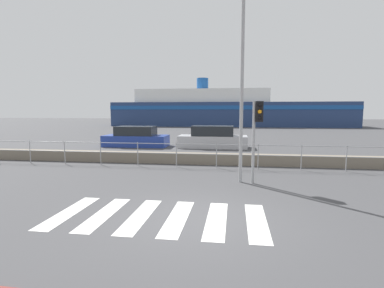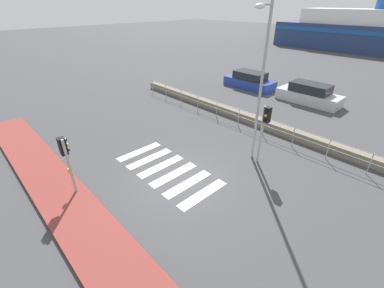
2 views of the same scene
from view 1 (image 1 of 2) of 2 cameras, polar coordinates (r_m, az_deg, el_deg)
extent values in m
plane|color=#424244|center=(7.09, 1.55, -14.05)|extent=(160.00, 160.00, 0.00)
cube|color=silver|center=(8.09, -22.30, -11.88)|extent=(0.45, 2.40, 0.01)
cube|color=silver|center=(7.69, -16.36, -12.62)|extent=(0.45, 2.40, 0.01)
cube|color=silver|center=(7.38, -9.80, -13.28)|extent=(0.45, 2.40, 0.01)
cube|color=silver|center=(7.16, -2.73, -13.80)|extent=(0.45, 2.40, 0.01)
cube|color=silver|center=(7.06, 4.69, -14.13)|extent=(0.45, 2.40, 0.01)
cube|color=silver|center=(7.07, 12.22, -14.23)|extent=(0.45, 2.40, 0.01)
cube|color=slate|center=(13.84, 4.89, -2.86)|extent=(23.45, 0.55, 0.49)
cylinder|color=#9EA0A3|center=(12.87, 4.70, -0.10)|extent=(21.11, 0.03, 0.03)
cylinder|color=#9EA0A3|center=(12.93, 4.68, -1.99)|extent=(21.11, 0.03, 0.03)
cylinder|color=#9EA0A3|center=(16.06, -28.47, -1.29)|extent=(0.04, 0.04, 1.07)
cylinder|color=#9EA0A3|center=(15.08, -23.09, -1.48)|extent=(0.04, 0.04, 1.07)
cylinder|color=#9EA0A3|center=(14.25, -17.02, -1.68)|extent=(0.04, 0.04, 1.07)
cylinder|color=#9EA0A3|center=(13.60, -10.29, -1.88)|extent=(0.04, 0.04, 1.07)
cylinder|color=#9EA0A3|center=(13.16, -2.99, -2.06)|extent=(0.04, 0.04, 1.07)
cylinder|color=#9EA0A3|center=(12.94, 4.68, -2.22)|extent=(0.04, 0.04, 1.07)
cylinder|color=#9EA0A3|center=(12.95, 12.48, -2.34)|extent=(0.04, 0.04, 1.07)
cylinder|color=#9EA0A3|center=(13.21, 20.11, -2.42)|extent=(0.04, 0.04, 1.07)
cylinder|color=#9EA0A3|center=(13.68, 27.34, -2.45)|extent=(0.04, 0.04, 1.07)
cylinder|color=#9EA0A3|center=(10.24, 11.61, 0.19)|extent=(0.10, 0.10, 2.78)
cube|color=black|center=(10.19, 12.71, 6.04)|extent=(0.24, 0.24, 0.68)
sphere|color=black|center=(10.05, 12.80, 7.24)|extent=(0.13, 0.13, 0.13)
sphere|color=orange|center=(10.05, 12.77, 6.04)|extent=(0.13, 0.13, 0.13)
sphere|color=black|center=(10.06, 12.74, 4.84)|extent=(0.13, 0.13, 0.13)
cylinder|color=#9EA0A3|center=(10.35, 9.49, 11.19)|extent=(0.12, 0.12, 6.71)
cube|color=navy|center=(47.73, 7.23, 5.65)|extent=(36.35, 7.43, 3.67)
cube|color=white|center=(48.04, 2.00, 9.09)|extent=(20.35, 5.94, 2.02)
cube|color=#194C99|center=(43.99, 7.17, 6.92)|extent=(36.35, 0.08, 0.59)
cylinder|color=#194C99|center=(48.17, 2.01, 11.36)|extent=(1.80, 1.80, 1.80)
cube|color=#233D9E|center=(21.01, -10.60, 0.62)|extent=(4.35, 1.83, 0.76)
cube|color=#1E2328|center=(20.95, -10.64, 2.50)|extent=(2.61, 1.61, 0.62)
cube|color=#BCBCC1|center=(19.95, 3.96, 0.46)|extent=(4.52, 1.72, 0.80)
cube|color=#1E2328|center=(19.89, 3.98, 2.53)|extent=(2.71, 1.51, 0.65)
camera|label=2|loc=(7.31, 94.19, 34.53)|focal=24.00mm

